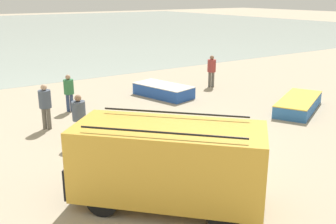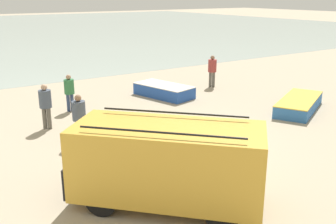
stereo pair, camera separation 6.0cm
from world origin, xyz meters
TOP-DOWN VIEW (x-y plane):
  - ground_plane at (0.00, 0.00)m, footprint 200.00×200.00m
  - parked_van at (-3.06, -3.45)m, footprint 4.65×4.70m
  - fishing_rowboat_0 at (2.77, 5.85)m, footprint 2.18×3.93m
  - fishing_rowboat_1 at (6.71, 0.26)m, footprint 4.59×3.01m
  - fisherman_0 at (-2.20, 5.80)m, footprint 0.44×0.44m
  - fisherman_1 at (6.24, 6.01)m, footprint 0.47×0.47m
  - fisherman_2 at (-3.82, 3.97)m, footprint 0.47×0.47m
  - fisherman_3 at (-3.30, 1.77)m, footprint 0.47×0.47m

SIDE VIEW (x-z plane):
  - ground_plane at x=0.00m, z-range 0.00..0.00m
  - fishing_rowboat_1 at x=6.71m, z-range 0.00..0.57m
  - fishing_rowboat_0 at x=2.77m, z-range 0.00..0.62m
  - fisherman_0 at x=-2.20m, z-range 0.17..1.86m
  - fisherman_3 at x=-3.30m, z-range 0.17..1.96m
  - fisherman_2 at x=-3.82m, z-range 0.18..1.98m
  - fisherman_1 at x=6.24m, z-range 0.18..1.98m
  - parked_van at x=-3.06m, z-range 0.04..2.26m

